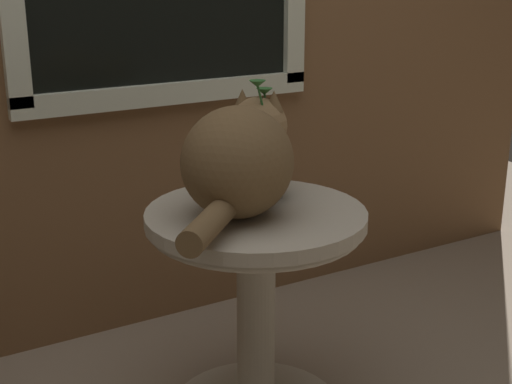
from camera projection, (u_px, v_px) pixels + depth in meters
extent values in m
cube|color=beige|center=(170.00, 94.00, 2.39)|extent=(1.02, 0.03, 0.07)
cylinder|color=#B2A893|center=(256.00, 319.00, 1.96)|extent=(0.10, 0.10, 0.54)
cylinder|color=#B2A893|center=(256.00, 217.00, 1.87)|extent=(0.57, 0.57, 0.03)
torus|color=#B2A893|center=(256.00, 227.00, 1.88)|extent=(0.55, 0.55, 0.02)
ellipsoid|color=brown|center=(237.00, 162.00, 1.79)|extent=(0.41, 0.41, 0.28)
sphere|color=olive|center=(258.00, 126.00, 1.95)|extent=(0.16, 0.16, 0.16)
cone|color=brown|center=(274.00, 101.00, 1.92)|extent=(0.05, 0.05, 0.05)
cone|color=brown|center=(242.00, 99.00, 1.94)|extent=(0.05, 0.05, 0.05)
cylinder|color=brown|center=(210.00, 223.00, 1.62)|extent=(0.24, 0.23, 0.06)
cylinder|color=slate|center=(269.00, 195.00, 1.97)|extent=(0.08, 0.08, 0.01)
ellipsoid|color=slate|center=(269.00, 170.00, 1.95)|extent=(0.13, 0.13, 0.13)
cylinder|color=slate|center=(269.00, 144.00, 1.93)|extent=(0.07, 0.07, 0.05)
torus|color=slate|center=(269.00, 135.00, 1.92)|extent=(0.09, 0.09, 0.02)
cylinder|color=#2D662D|center=(263.00, 110.00, 1.90)|extent=(0.04, 0.02, 0.14)
cone|color=#2D662D|center=(257.00, 84.00, 1.87)|extent=(0.04, 0.04, 0.02)
cylinder|color=#2D662D|center=(267.00, 113.00, 1.93)|extent=(0.02, 0.05, 0.11)
cone|color=#2D662D|center=(264.00, 91.00, 1.93)|extent=(0.04, 0.04, 0.02)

